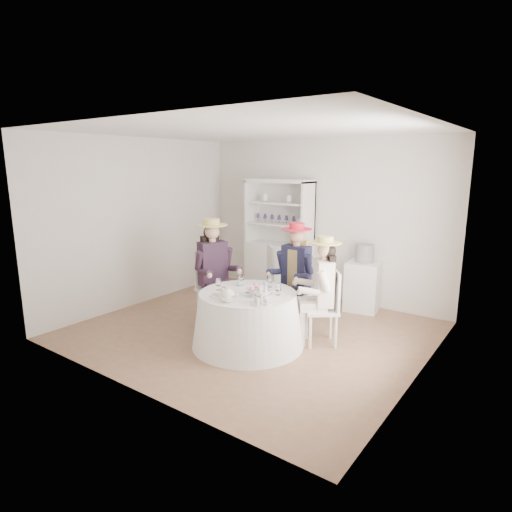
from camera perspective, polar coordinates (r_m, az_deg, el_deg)
The scene contains 23 objects.
ground at distance 6.07m, azimuth -0.56°, elevation -9.90°, with size 4.50×4.50×0.00m, color brown.
ceiling at distance 5.64m, azimuth -0.62°, elevation 16.44°, with size 4.50×4.50×0.00m, color white.
wall_back at distance 7.39m, azimuth 8.71°, elevation 4.79°, with size 4.50×4.50×0.00m, color silver.
wall_front at distance 4.29m, azimuth -16.69°, elevation -0.86°, with size 4.50×4.50×0.00m, color silver.
wall_left at distance 7.25m, azimuth -15.07°, elevation 4.38°, with size 4.50×4.50×0.00m, color silver.
wall_right at distance 4.74m, azimuth 21.83°, elevation -0.02°, with size 4.50×4.50×0.00m, color silver.
tea_table at distance 5.49m, azimuth -1.10°, elevation -8.42°, with size 1.42×1.42×0.70m.
hutch at distance 7.63m, azimuth 3.12°, elevation 0.37°, with size 1.25×0.58×2.03m.
side_table at distance 6.99m, azimuth 14.07°, elevation -3.90°, with size 0.50×0.50×0.78m, color silver.
hatbox at distance 6.87m, azimuth 14.29°, elevation 0.37°, with size 0.29×0.29×0.29m, color black.
guest_left at distance 6.13m, azimuth -5.68°, elevation -1.27°, with size 0.64×0.58×1.53m.
guest_mid at distance 6.01m, azimuth 5.27°, elevation -1.73°, with size 0.53×0.56×1.49m.
guest_right at distance 5.46m, azimuth 8.77°, elevation -3.76°, with size 0.60×0.58×1.41m.
spare_chair at distance 6.76m, azimuth 2.88°, elevation -2.61°, with size 0.61×0.61×1.04m.
teacup_a at distance 5.65m, azimuth -2.15°, elevation -3.72°, with size 0.08×0.08×0.06m, color white.
teacup_b at distance 5.57m, azimuth 1.29°, elevation -3.89°, with size 0.08×0.08×0.07m, color white.
teacup_c at distance 5.34m, azimuth 1.72°, elevation -4.63°, with size 0.09×0.09×0.07m, color white.
flower_bowl at distance 5.24m, azimuth 0.69°, elevation -5.01°, with size 0.23×0.23×0.06m, color white.
flower_arrangement at distance 5.20m, azimuth 0.05°, elevation -4.48°, with size 0.18×0.18×0.07m.
table_teapot at distance 5.01m, azimuth -3.80°, elevation -5.30°, with size 0.24×0.17×0.18m.
sandwich_plate at distance 5.24m, azimuth -4.70°, elevation -5.22°, with size 0.26×0.26×0.06m.
cupcake_stand at distance 4.90m, azimuth 0.70°, elevation -5.65°, with size 0.22×0.22×0.21m.
stemware_set at distance 5.36m, azimuth -1.12°, elevation -4.12°, with size 0.81×0.85×0.15m.
Camera 1 is at (3.35, -4.52, 2.28)m, focal length 30.00 mm.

